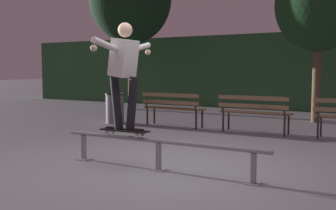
# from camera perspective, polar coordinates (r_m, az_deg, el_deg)

# --- Properties ---
(ground_plane) EXTENTS (90.00, 90.00, 0.00)m
(ground_plane) POSITION_cam_1_polar(r_m,az_deg,el_deg) (5.80, -0.16, -8.96)
(ground_plane) COLOR slate
(hedge_backdrop) EXTENTS (24.00, 1.20, 2.72)m
(hedge_backdrop) POSITION_cam_1_polar(r_m,az_deg,el_deg) (14.69, 18.30, 4.66)
(hedge_backdrop) COLOR #2D5B33
(hedge_backdrop) RESTS_ON ground
(grind_rail) EXTENTS (3.21, 0.18, 0.45)m
(grind_rail) POSITION_cam_1_polar(r_m,az_deg,el_deg) (5.52, -1.39, -6.14)
(grind_rail) COLOR gray
(grind_rail) RESTS_ON ground
(skateboard) EXTENTS (0.78, 0.20, 0.09)m
(skateboard) POSITION_cam_1_polar(r_m,az_deg,el_deg) (5.80, -6.37, -3.75)
(skateboard) COLOR black
(skateboard) RESTS_ON grind_rail
(skateboarder) EXTENTS (0.62, 1.41, 1.56)m
(skateboarder) POSITION_cam_1_polar(r_m,az_deg,el_deg) (5.73, -6.44, 5.54)
(skateboarder) COLOR black
(skateboarder) RESTS_ON skateboard
(park_bench_leftmost) EXTENTS (1.62, 0.49, 0.88)m
(park_bench_leftmost) POSITION_cam_1_polar(r_m,az_deg,el_deg) (9.68, 0.65, -0.06)
(park_bench_leftmost) COLOR #282623
(park_bench_leftmost) RESTS_ON ground
(park_bench_left_center) EXTENTS (1.62, 0.49, 0.88)m
(park_bench_left_center) POSITION_cam_1_polar(r_m,az_deg,el_deg) (8.89, 12.43, -0.64)
(park_bench_left_center) COLOR #282623
(park_bench_left_center) RESTS_ON ground
(tree_behind_benches) EXTENTS (2.29, 2.29, 4.42)m
(tree_behind_benches) POSITION_cam_1_polar(r_m,az_deg,el_deg) (11.39, 21.16, 13.57)
(tree_behind_benches) COLOR brown
(tree_behind_benches) RESTS_ON ground
(trash_can) EXTENTS (0.52, 0.52, 0.80)m
(trash_can) POSITION_cam_1_polar(r_m,az_deg,el_deg) (10.49, -7.75, -0.39)
(trash_can) COLOR slate
(trash_can) RESTS_ON ground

